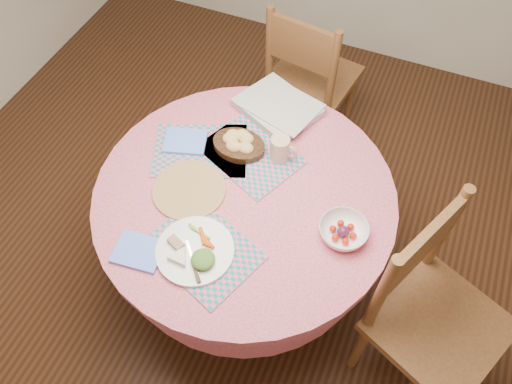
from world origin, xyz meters
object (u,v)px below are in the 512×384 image
at_px(bread_bowl, 239,143).
at_px(dinner_plate, 196,251).
at_px(dining_table, 246,218).
at_px(chair_right, 430,312).
at_px(fruit_bowl, 343,231).
at_px(wicker_trivet, 189,190).
at_px(chair_back, 309,77).
at_px(latte_mug, 281,149).

bearing_deg(bread_bowl, dinner_plate, -83.56).
height_order(dining_table, chair_right, chair_right).
distance_m(dining_table, fruit_bowl, 0.48).
bearing_deg(dinner_plate, wicker_trivet, 122.14).
relative_size(chair_back, dinner_plate, 3.28).
height_order(chair_back, wicker_trivet, chair_back).
distance_m(chair_right, fruit_bowl, 0.48).
height_order(bread_bowl, fruit_bowl, bread_bowl).
height_order(chair_right, fruit_bowl, chair_right).
relative_size(wicker_trivet, fruit_bowl, 1.28).
relative_size(wicker_trivet, dinner_plate, 1.02).
bearing_deg(fruit_bowl, wicker_trivet, -176.41).
xyz_separation_m(dining_table, chair_right, (0.84, -0.11, -0.02)).
height_order(chair_back, latte_mug, chair_back).
xyz_separation_m(latte_mug, fruit_bowl, (0.36, -0.26, -0.03)).
bearing_deg(wicker_trivet, dinner_plate, -57.86).
relative_size(chair_back, latte_mug, 8.27).
height_order(dinner_plate, bread_bowl, bread_bowl).
bearing_deg(bread_bowl, dining_table, -60.50).
bearing_deg(wicker_trivet, fruit_bowl, 3.59).
xyz_separation_m(chair_right, fruit_bowl, (-0.41, 0.07, 0.24)).
xyz_separation_m(wicker_trivet, fruit_bowl, (0.64, 0.04, 0.02)).
height_order(dinner_plate, fruit_bowl, fruit_bowl).
relative_size(chair_right, bread_bowl, 4.50).
distance_m(chair_back, wicker_trivet, 1.14).
bearing_deg(chair_right, dinner_plate, 127.82).
bearing_deg(dining_table, fruit_bowl, -5.35).
height_order(bread_bowl, latte_mug, latte_mug).
xyz_separation_m(chair_right, chair_back, (-0.89, 1.13, -0.04)).
relative_size(dining_table, bread_bowl, 5.39).
bearing_deg(dinner_plate, chair_right, 13.77).
distance_m(wicker_trivet, bread_bowl, 0.30).
relative_size(dining_table, wicker_trivet, 4.13).
xyz_separation_m(dining_table, fruit_bowl, (0.43, -0.04, 0.22)).
bearing_deg(chair_right, chair_back, 62.37).
distance_m(chair_back, dinner_plate, 1.37).
distance_m(dining_table, chair_back, 1.02).
bearing_deg(fruit_bowl, latte_mug, 143.90).
xyz_separation_m(wicker_trivet, latte_mug, (0.28, 0.30, 0.06)).
relative_size(chair_back, bread_bowl, 4.21).
bearing_deg(chair_back, wicker_trivet, 90.58).
height_order(chair_right, dinner_plate, chair_right).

